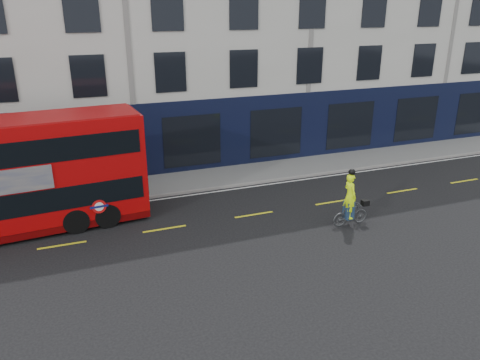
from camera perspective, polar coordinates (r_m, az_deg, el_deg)
ground at (r=18.38m, az=-8.19°, el=-7.86°), size 120.00×120.00×0.00m
pavement at (r=24.20m, az=-11.66°, el=-0.81°), size 60.00×3.00×0.12m
kerb at (r=22.82m, az=-11.03°, el=-2.07°), size 60.00×0.12×0.13m
building_terrace at (r=29.05m, az=-15.00°, el=17.48°), size 50.00×10.07×15.00m
road_edge_line at (r=22.57m, az=-10.88°, el=-2.49°), size 58.00×0.10×0.01m
lane_dashes at (r=19.69m, az=-9.18°, el=-5.90°), size 58.00×0.12×0.01m
cyclist at (r=19.94m, az=13.29°, el=-3.08°), size 1.66×0.70×2.51m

